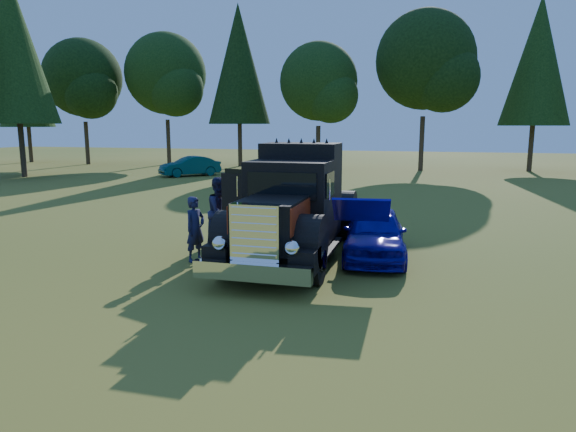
{
  "coord_description": "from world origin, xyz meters",
  "views": [
    {
      "loc": [
        4.44,
        -11.0,
        3.48
      ],
      "look_at": [
        1.34,
        0.47,
        1.37
      ],
      "focal_mm": 32.0,
      "sensor_mm": 36.0,
      "label": 1
    }
  ],
  "objects_px": {
    "spectator_far": "(221,212)",
    "diamond_t_truck": "(293,211)",
    "hotrod_coupe": "(375,233)",
    "distant_teal_car": "(190,166)",
    "spectator_near": "(195,229)"
  },
  "relations": [
    {
      "from": "spectator_far",
      "to": "distant_teal_car",
      "type": "xyz_separation_m",
      "value": [
        -10.08,
        18.84,
        -0.33
      ]
    },
    {
      "from": "hotrod_coupe",
      "to": "distant_teal_car",
      "type": "height_order",
      "value": "hotrod_coupe"
    },
    {
      "from": "spectator_near",
      "to": "distant_teal_car",
      "type": "distance_m",
      "value": 22.95
    },
    {
      "from": "diamond_t_truck",
      "to": "distant_teal_car",
      "type": "xyz_separation_m",
      "value": [
        -12.46,
        19.67,
        -0.6
      ]
    },
    {
      "from": "spectator_near",
      "to": "distant_teal_car",
      "type": "xyz_separation_m",
      "value": [
        -10.1,
        20.6,
        -0.17
      ]
    },
    {
      "from": "diamond_t_truck",
      "to": "spectator_far",
      "type": "relative_size",
      "value": 3.55
    },
    {
      "from": "distant_teal_car",
      "to": "spectator_far",
      "type": "bearing_deg",
      "value": -18.27
    },
    {
      "from": "diamond_t_truck",
      "to": "spectator_far",
      "type": "height_order",
      "value": "diamond_t_truck"
    },
    {
      "from": "diamond_t_truck",
      "to": "spectator_near",
      "type": "distance_m",
      "value": 2.57
    },
    {
      "from": "diamond_t_truck",
      "to": "hotrod_coupe",
      "type": "distance_m",
      "value": 2.24
    },
    {
      "from": "spectator_far",
      "to": "diamond_t_truck",
      "type": "bearing_deg",
      "value": -86.35
    },
    {
      "from": "hotrod_coupe",
      "to": "spectator_far",
      "type": "height_order",
      "value": "spectator_far"
    },
    {
      "from": "spectator_far",
      "to": "hotrod_coupe",
      "type": "bearing_deg",
      "value": -70.34
    },
    {
      "from": "diamond_t_truck",
      "to": "distant_teal_car",
      "type": "distance_m",
      "value": 23.29
    },
    {
      "from": "distant_teal_car",
      "to": "spectator_near",
      "type": "bearing_deg",
      "value": -20.31
    }
  ]
}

